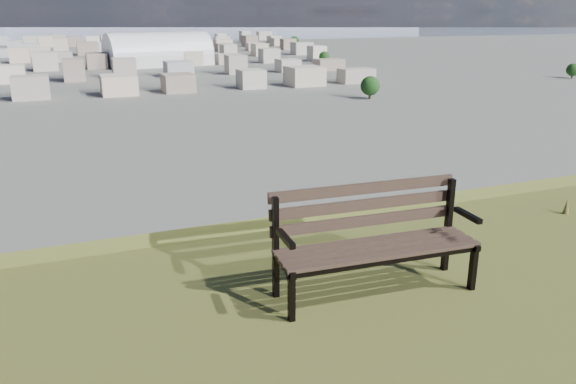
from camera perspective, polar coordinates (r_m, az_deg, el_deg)
name	(u,v)px	position (r m, az deg, el deg)	size (l,w,h in m)	color
park_bench	(373,234)	(4.74, 8.61, -4.23)	(1.73, 0.64, 0.89)	#3D2C23
arena	(159,56)	(308.71, -12.99, 13.35)	(56.19, 31.66, 22.38)	silver
city_blocks	(64,50)	(396.53, -21.82, 13.21)	(395.00, 361.00, 7.00)	silver
city_trees	(10,58)	(322.00, -26.43, 12.07)	(406.52, 387.20, 9.98)	#382A1C
bay_water	(59,31)	(901.77, -22.26, 14.87)	(2400.00, 700.00, 0.12)	gray
far_hills	(26,12)	(1405.48, -25.10, 16.20)	(2050.00, 340.00, 60.00)	#868EA6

